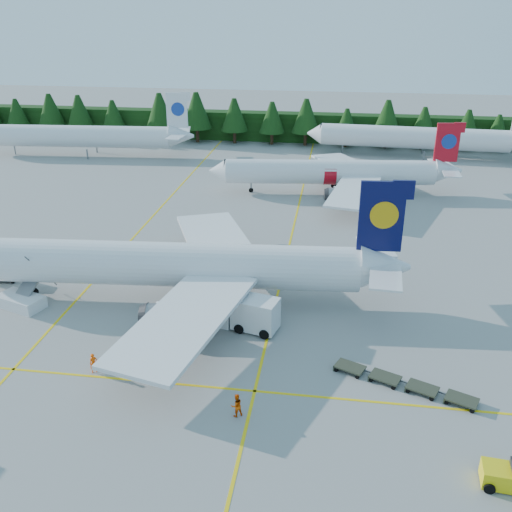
# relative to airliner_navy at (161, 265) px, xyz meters

# --- Properties ---
(ground) EXTENTS (320.00, 320.00, 0.00)m
(ground) POSITION_rel_airliner_navy_xyz_m (5.32, -7.46, -3.85)
(ground) COLOR #999994
(ground) RESTS_ON ground
(taxi_stripe_a) EXTENTS (0.25, 120.00, 0.01)m
(taxi_stripe_a) POSITION_rel_airliner_navy_xyz_m (-8.68, 12.54, -3.85)
(taxi_stripe_a) COLOR yellow
(taxi_stripe_a) RESTS_ON ground
(taxi_stripe_b) EXTENTS (0.25, 120.00, 0.01)m
(taxi_stripe_b) POSITION_rel_airliner_navy_xyz_m (11.32, 12.54, -3.85)
(taxi_stripe_b) COLOR yellow
(taxi_stripe_b) RESTS_ON ground
(taxi_stripe_cross) EXTENTS (80.00, 0.25, 0.01)m
(taxi_stripe_cross) POSITION_rel_airliner_navy_xyz_m (5.32, -13.46, -3.85)
(taxi_stripe_cross) COLOR yellow
(taxi_stripe_cross) RESTS_ON ground
(treeline_hedge) EXTENTS (220.00, 4.00, 6.00)m
(treeline_hedge) POSITION_rel_airliner_navy_xyz_m (5.32, 74.54, -0.85)
(treeline_hedge) COLOR black
(treeline_hedge) RESTS_ON ground
(airliner_navy) EXTENTS (44.10, 36.18, 12.82)m
(airliner_navy) POSITION_rel_airliner_navy_xyz_m (0.00, 0.00, 0.00)
(airliner_navy) COLOR silver
(airliner_navy) RESTS_ON ground
(airliner_red) EXTENTS (38.13, 31.22, 11.10)m
(airliner_red) POSITION_rel_airliner_navy_xyz_m (14.89, 38.01, -0.52)
(airliner_red) COLOR silver
(airliner_red) RESTS_ON ground
(airliner_far_left) EXTENTS (42.25, 6.98, 12.28)m
(airliner_far_left) POSITION_rel_airliner_navy_xyz_m (-34.45, 55.44, -0.00)
(airliner_far_left) COLOR silver
(airliner_far_left) RESTS_ON ground
(airliner_far_right) EXTENTS (41.91, 6.51, 12.18)m
(airliner_far_right) POSITION_rel_airliner_navy_xyz_m (29.76, 63.93, -0.04)
(airliner_far_right) COLOR silver
(airliner_far_right) RESTS_ON ground
(airstairs) EXTENTS (5.16, 7.00, 4.16)m
(airstairs) POSITION_rel_airliner_navy_xyz_m (-13.31, -3.20, -2.95)
(airstairs) COLOR silver
(airstairs) RESTS_ON ground
(service_truck) EXTENTS (6.85, 3.85, 3.13)m
(service_truck) POSITION_rel_airliner_navy_xyz_m (8.91, -4.13, -2.31)
(service_truck) COLOR white
(service_truck) RESTS_ON ground
(baggage_tug) EXTENTS (3.22, 1.92, 1.65)m
(baggage_tug) POSITION_rel_airliner_navy_xyz_m (28.22, -20.56, -3.04)
(baggage_tug) COLOR yellow
(baggage_tug) RESTS_ON ground
(dolly_train) EXTENTS (10.96, 5.28, 0.14)m
(dolly_train) POSITION_rel_airliner_navy_xyz_m (22.72, -11.26, -3.42)
(dolly_train) COLOR #303426
(dolly_train) RESTS_ON ground
(crew_a) EXTENTS (0.75, 0.68, 1.71)m
(crew_a) POSITION_rel_airliner_navy_xyz_m (-1.92, -12.86, -3.00)
(crew_a) COLOR #F54D05
(crew_a) RESTS_ON ground
(crew_b) EXTENTS (1.12, 1.07, 1.83)m
(crew_b) POSITION_rel_airliner_navy_xyz_m (10.43, -16.46, -2.94)
(crew_b) COLOR #F34F05
(crew_b) RESTS_ON ground
(crew_c) EXTENTS (0.56, 0.79, 1.84)m
(crew_c) POSITION_rel_airliner_navy_xyz_m (3.75, -6.55, -2.93)
(crew_c) COLOR #E36104
(crew_c) RESTS_ON ground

